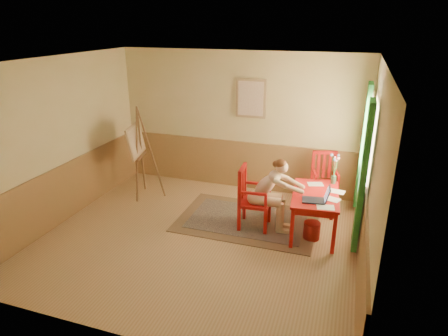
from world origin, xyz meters
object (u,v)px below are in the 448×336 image
(figure, at_px, (270,191))
(easel, at_px, (138,144))
(table, at_px, (315,199))
(chair_back, at_px, (324,180))
(laptop, at_px, (318,198))
(chair_left, at_px, (252,198))

(figure, distance_m, easel, 2.81)
(figure, relative_size, easel, 0.69)
(table, xyz_separation_m, easel, (-3.46, 0.43, 0.45))
(chair_back, xyz_separation_m, easel, (-3.51, -0.69, 0.56))
(figure, distance_m, laptop, 0.81)
(table, bearing_deg, chair_back, 87.24)
(table, xyz_separation_m, laptop, (0.06, -0.28, 0.14))
(table, height_order, chair_left, chair_left)
(chair_left, height_order, chair_back, chair_left)
(laptop, xyz_separation_m, easel, (-3.52, 0.71, 0.31))
(easel, bearing_deg, figure, -10.93)
(table, height_order, chair_back, chair_back)
(chair_back, xyz_separation_m, laptop, (0.01, -1.40, 0.25))
(figure, bearing_deg, table, 7.68)
(chair_back, bearing_deg, chair_left, -131.20)
(chair_back, bearing_deg, easel, -168.94)
(chair_left, bearing_deg, table, 6.52)
(chair_back, relative_size, easel, 0.57)
(table, distance_m, chair_back, 1.12)
(table, bearing_deg, figure, -172.32)
(laptop, height_order, easel, easel)
(figure, relative_size, laptop, 2.88)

